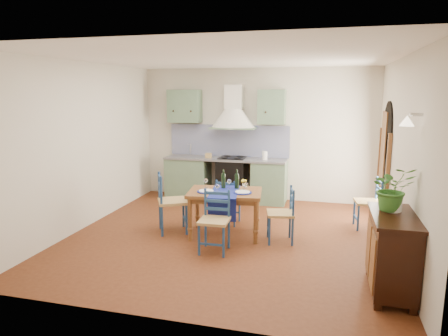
{
  "coord_description": "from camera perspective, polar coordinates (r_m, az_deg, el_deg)",
  "views": [
    {
      "loc": [
        1.48,
        -5.95,
        2.29
      ],
      "look_at": [
        -0.14,
        0.3,
        1.07
      ],
      "focal_mm": 32.0,
      "sensor_mm": 36.0,
      "label": 1
    }
  ],
  "objects": [
    {
      "name": "floor",
      "position": [
        6.55,
        0.56,
        -9.74
      ],
      "size": [
        5.0,
        5.0,
        0.0
      ],
      "primitive_type": "plane",
      "color": "#48210F",
      "rests_on": "ground"
    },
    {
      "name": "back_wall",
      "position": [
        8.56,
        1.24,
        2.4
      ],
      "size": [
        5.0,
        0.96,
        2.8
      ],
      "color": "beige",
      "rests_on": "ground"
    },
    {
      "name": "right_wall",
      "position": [
        6.39,
        23.52,
        1.25
      ],
      "size": [
        0.26,
        5.0,
        2.8
      ],
      "color": "beige",
      "rests_on": "ground"
    },
    {
      "name": "left_wall",
      "position": [
        7.22,
        -19.09,
        3.05
      ],
      "size": [
        0.04,
        5.0,
        2.8
      ],
      "primitive_type": "cube",
      "color": "beige",
      "rests_on": "ground"
    },
    {
      "name": "ceiling",
      "position": [
        6.16,
        0.61,
        15.52
      ],
      "size": [
        5.0,
        5.0,
        0.01
      ],
      "primitive_type": "cube",
      "color": "white",
      "rests_on": "back_wall"
    },
    {
      "name": "dining_table",
      "position": [
        6.41,
        0.17,
        -4.07
      ],
      "size": [
        1.25,
        0.97,
        1.05
      ],
      "color": "brown",
      "rests_on": "ground"
    },
    {
      "name": "chair_near",
      "position": [
        5.83,
        -1.34,
        -7.53
      ],
      "size": [
        0.43,
        0.43,
        0.89
      ],
      "color": "navy",
      "rests_on": "ground"
    },
    {
      "name": "chair_far",
      "position": [
        7.02,
        0.53,
        -4.71
      ],
      "size": [
        0.4,
        0.4,
        0.81
      ],
      "color": "navy",
      "rests_on": "ground"
    },
    {
      "name": "chair_left",
      "position": [
        6.67,
        -7.65,
        -4.83
      ],
      "size": [
        0.62,
        0.62,
        0.99
      ],
      "color": "navy",
      "rests_on": "ground"
    },
    {
      "name": "chair_right",
      "position": [
        6.26,
        8.33,
        -6.51
      ],
      "size": [
        0.48,
        0.48,
        0.87
      ],
      "color": "navy",
      "rests_on": "ground"
    },
    {
      "name": "chair_spare",
      "position": [
        7.24,
        20.06,
        -4.66
      ],
      "size": [
        0.46,
        0.46,
        0.87
      ],
      "color": "navy",
      "rests_on": "ground"
    },
    {
      "name": "sideboard",
      "position": [
        5.05,
        22.84,
        -10.82
      ],
      "size": [
        0.5,
        1.05,
        0.94
      ],
      "color": "black",
      "rests_on": "ground"
    },
    {
      "name": "potted_plant",
      "position": [
        5.02,
        22.92,
        -2.69
      ],
      "size": [
        0.55,
        0.51,
        0.53
      ],
      "primitive_type": "imported",
      "rotation": [
        0.0,
        0.0,
        0.22
      ],
      "color": "#36732A",
      "rests_on": "sideboard"
    }
  ]
}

